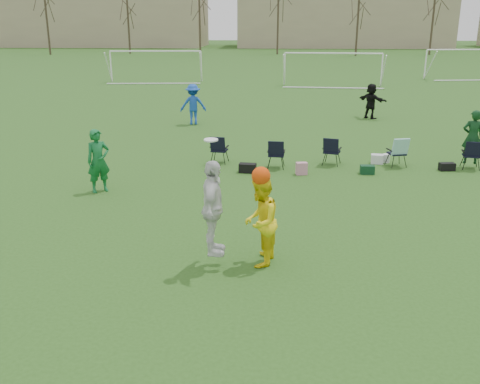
# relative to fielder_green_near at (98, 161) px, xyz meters

# --- Properties ---
(ground) EXTENTS (260.00, 260.00, 0.00)m
(ground) POSITION_rel_fielder_green_near_xyz_m (5.45, -4.75, -0.92)
(ground) COLOR #285019
(ground) RESTS_ON ground
(fielder_green_near) EXTENTS (0.80, 0.75, 1.84)m
(fielder_green_near) POSITION_rel_fielder_green_near_xyz_m (0.00, 0.00, 0.00)
(fielder_green_near) COLOR #12652E
(fielder_green_near) RESTS_ON ground
(fielder_blue) EXTENTS (1.35, 0.95, 1.90)m
(fielder_blue) POSITION_rel_fielder_green_near_xyz_m (1.17, 10.71, 0.03)
(fielder_blue) COLOR #1746B2
(fielder_blue) RESTS_ON ground
(fielder_black) EXTENTS (1.50, 1.55, 1.76)m
(fielder_black) POSITION_rel_fielder_green_near_xyz_m (9.91, 12.82, -0.04)
(fielder_black) COLOR black
(fielder_black) RESTS_ON ground
(center_contest) EXTENTS (1.60, 1.29, 2.65)m
(center_contest) POSITION_rel_fielder_green_near_xyz_m (4.34, -4.68, 0.18)
(center_contest) COLOR silver
(center_contest) RESTS_ON ground
(sideline_setup) EXTENTS (9.21, 2.01, 1.96)m
(sideline_setup) POSITION_rel_fielder_green_near_xyz_m (8.18, 3.30, -0.34)
(sideline_setup) COLOR #0E3517
(sideline_setup) RESTS_ON ground
(goal_left) EXTENTS (7.39, 0.76, 2.46)m
(goal_left) POSITION_rel_fielder_green_near_xyz_m (-4.55, 29.25, 1.01)
(goal_left) COLOR white
(goal_left) RESTS_ON ground
(goal_mid) EXTENTS (7.40, 0.63, 2.46)m
(goal_mid) POSITION_rel_fielder_green_near_xyz_m (9.45, 27.25, 1.01)
(goal_mid) COLOR white
(goal_mid) RESTS_ON ground
(goal_right) EXTENTS (7.35, 1.14, 2.46)m
(goal_right) POSITION_rel_fielder_green_near_xyz_m (21.45, 33.25, 1.01)
(goal_right) COLOR white
(goal_right) RESTS_ON ground
(tree_line) EXTENTS (110.28, 3.28, 11.40)m
(tree_line) POSITION_rel_fielder_green_near_xyz_m (5.69, 65.09, 4.17)
(tree_line) COLOR #382B21
(tree_line) RESTS_ON ground
(building_row) EXTENTS (126.00, 16.00, 13.00)m
(building_row) POSITION_rel_fielder_green_near_xyz_m (12.18, 91.25, 5.07)
(building_row) COLOR tan
(building_row) RESTS_ON ground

